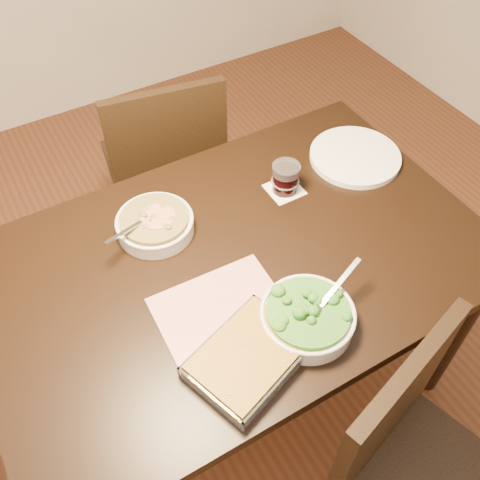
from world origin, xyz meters
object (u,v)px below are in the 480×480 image
at_px(wine_tumbler, 286,177).
at_px(dinner_plate, 355,156).
at_px(table, 237,278).
at_px(broccoli_bowl, 307,317).
at_px(stew_bowl, 155,223).
at_px(chair_near, 414,467).
at_px(baking_dish, 249,358).
at_px(chair_far, 166,163).

height_order(wine_tumbler, dinner_plate, wine_tumbler).
bearing_deg(table, broccoli_bowl, -80.94).
bearing_deg(stew_bowl, chair_near, -70.73).
height_order(table, stew_bowl, stew_bowl).
distance_m(baking_dish, chair_far, 1.07).
relative_size(baking_dish, wine_tumbler, 3.39).
height_order(baking_dish, chair_near, chair_near).
relative_size(baking_dish, chair_far, 0.35).
distance_m(table, dinner_plate, 0.57).
xyz_separation_m(stew_bowl, baking_dish, (0.02, -0.50, -0.01)).
relative_size(table, dinner_plate, 4.74).
xyz_separation_m(table, chair_near, (0.14, -0.65, -0.15)).
relative_size(dinner_plate, chair_far, 0.32).
height_order(broccoli_bowl, chair_far, chair_far).
bearing_deg(chair_far, baking_dish, 86.98).
bearing_deg(chair_near, baking_dish, 112.46).
height_order(stew_bowl, baking_dish, stew_bowl).
xyz_separation_m(stew_bowl, dinner_plate, (0.69, -0.04, -0.02)).
height_order(table, dinner_plate, dinner_plate).
height_order(dinner_plate, chair_far, chair_far).
height_order(baking_dish, chair_far, chair_far).
xyz_separation_m(chair_near, chair_far, (-0.05, 1.37, 0.00)).
xyz_separation_m(table, wine_tumbler, (0.26, 0.16, 0.15)).
relative_size(broccoli_bowl, chair_far, 0.29).
bearing_deg(broccoli_bowl, dinner_plate, 41.50).
relative_size(table, broccoli_bowl, 5.28).
relative_size(table, chair_near, 1.54).
xyz_separation_m(stew_bowl, wine_tumbler, (0.41, -0.04, 0.02)).
height_order(chair_near, chair_far, chair_far).
distance_m(broccoli_bowl, chair_far, 1.03).
distance_m(table, broccoli_bowl, 0.30).
bearing_deg(dinner_plate, wine_tumbler, -178.52).
distance_m(baking_dish, wine_tumbler, 0.60).
xyz_separation_m(dinner_plate, chair_far, (-0.45, 0.55, -0.25)).
xyz_separation_m(table, stew_bowl, (-0.15, 0.20, 0.13)).
bearing_deg(dinner_plate, broccoli_bowl, -138.50).
xyz_separation_m(wine_tumbler, dinner_plate, (0.28, 0.01, -0.04)).
bearing_deg(broccoli_bowl, chair_far, 87.35).
bearing_deg(baking_dish, dinner_plate, 15.34).
relative_size(table, wine_tumbler, 14.75).
height_order(wine_tumbler, chair_near, chair_near).
relative_size(broccoli_bowl, baking_dish, 0.82).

